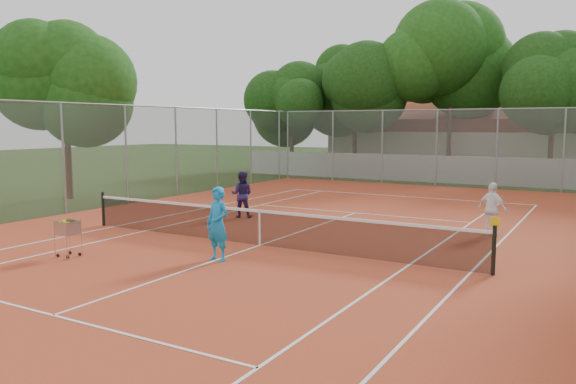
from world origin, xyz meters
The scene contains 12 objects.
ground centered at (0.00, 0.00, 0.00)m, with size 120.00×120.00×0.00m, color #1A350E.
court_pad centered at (0.00, 0.00, 0.01)m, with size 18.00×34.00×0.02m, color #B54223.
court_lines centered at (0.00, 0.00, 0.02)m, with size 10.98×23.78×0.01m, color white.
tennis_net centered at (0.00, 0.00, 0.51)m, with size 11.88×0.10×0.98m, color black.
perimeter_fence centered at (0.00, 0.00, 2.00)m, with size 18.00×34.00×4.00m, color slate.
boundary_wall centered at (0.00, 19.00, 0.75)m, with size 26.00×0.30×1.50m, color silver.
clubhouse centered at (-2.00, 29.00, 2.20)m, with size 16.40×9.00×4.40m, color beige.
tropical_trees centered at (0.00, 22.00, 5.00)m, with size 29.00×19.00×10.00m, color black.
player_near centered at (0.06, -1.90, 0.90)m, with size 0.64×0.42×1.76m, color #188BCF.
player_far_left centered at (-3.04, 3.56, 0.82)m, with size 0.78×0.60×1.60m, color #231A4F.
player_far_right centered at (5.09, 4.49, 0.80)m, with size 0.91×0.38×1.55m, color white.
ball_hopper centered at (-3.31, -3.43, 0.51)m, with size 0.47×0.47×0.98m, color #ADADB4.
Camera 1 is at (8.00, -12.32, 3.21)m, focal length 35.00 mm.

